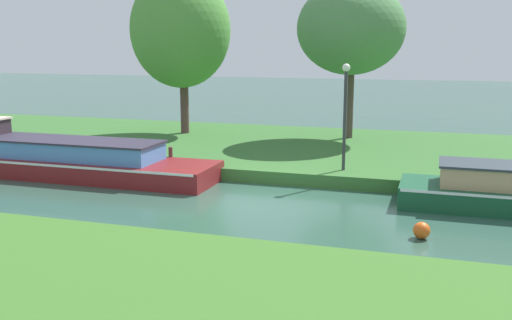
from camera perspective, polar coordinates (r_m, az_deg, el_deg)
name	(u,v)px	position (r m, az deg, el deg)	size (l,w,h in m)	color
ground_plane	(256,202)	(15.50, 0.03, -4.17)	(120.00, 120.00, 0.00)	#2E5344
riverbank_far	(311,150)	(22.07, 5.51, 0.95)	(72.00, 10.00, 0.40)	#34662D
maroon_narrowboat	(53,158)	(19.75, -19.41, 0.16)	(10.77, 2.19, 1.74)	maroon
willow_tree_left	(181,30)	(24.84, -7.48, 12.59)	(4.20, 4.10, 6.76)	brown
willow_tree_centre	(351,29)	(23.37, 9.38, 12.71)	(4.22, 4.44, 6.20)	#503D37
lamp_post	(345,105)	(17.47, 8.81, 5.43)	(0.24, 0.24, 3.21)	#333338
mooring_post_near	(171,155)	(18.76, -8.44, 0.49)	(0.13, 0.13, 0.52)	#542F27
channel_buoy	(422,230)	(13.08, 16.06, -6.71)	(0.37, 0.37, 0.37)	#E55919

